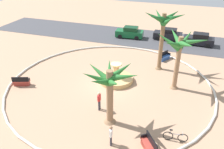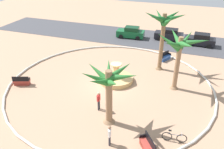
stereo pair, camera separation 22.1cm
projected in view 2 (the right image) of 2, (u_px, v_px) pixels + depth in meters
The scene contains 16 objects.
ground_plane at pixel (110, 84), 23.09m from camera, with size 80.00×80.00×0.00m, color tan.
plaza_curb at pixel (110, 83), 23.04m from camera, with size 19.77×19.77×0.20m, color silver.
street_asphalt at pixel (143, 38), 34.90m from camera, with size 48.00×8.00×0.03m, color #424247.
fountain at pixel (116, 79), 23.51m from camera, with size 3.38×3.38×1.95m.
palm_tree_near_fountain at pixel (164, 26), 23.71m from camera, with size 4.23×3.79×6.42m.
palm_tree_by_curb at pixel (180, 48), 20.51m from camera, with size 4.52×4.39×5.42m.
palm_tree_mid_plaza at pixel (108, 84), 16.51m from camera, with size 4.09×3.91×4.71m.
bench_east at pixel (165, 57), 27.91m from camera, with size 1.22×1.64×1.00m.
bench_west at pixel (22, 82), 22.86m from camera, with size 1.67×1.02×1.00m.
bench_north at pixel (147, 146), 15.41m from camera, with size 1.34×1.59×1.00m.
bicycle_red_frame at pixel (174, 137), 16.12m from camera, with size 1.72×0.44×0.94m.
person_cyclist_helmet at pixel (110, 134), 15.61m from camera, with size 0.29×0.51×1.60m.
person_cyclist_photo at pixel (99, 100), 19.06m from camera, with size 0.22×0.53×1.70m.
parked_car_leftmost at pixel (131, 33), 34.70m from camera, with size 4.11×2.13×1.67m.
parked_car_second at pixel (169, 35), 33.86m from camera, with size 4.01×1.94×1.67m.
parked_car_third at pixel (200, 40), 31.99m from camera, with size 4.05×2.02×1.67m.
Camera 2 is at (6.84, -18.62, 11.86)m, focal length 37.56 mm.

